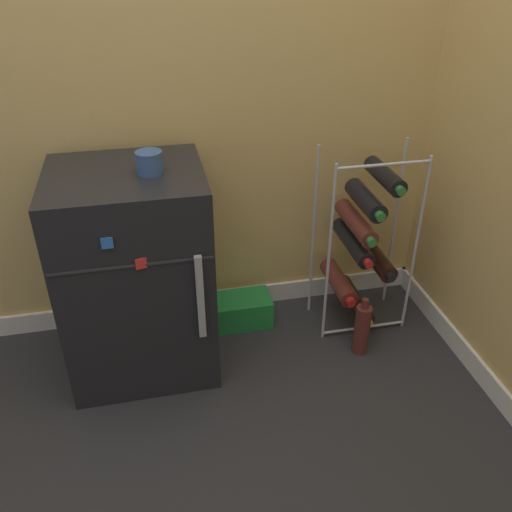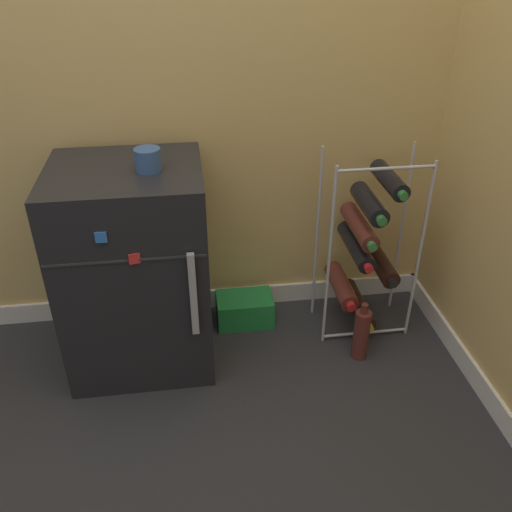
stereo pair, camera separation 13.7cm
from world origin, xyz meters
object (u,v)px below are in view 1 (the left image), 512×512
Objects in this scene: soda_box at (243,310)px; fridge_top_cup at (149,163)px; mini_fridge at (137,274)px; wine_rack at (360,244)px; loose_bottle_floor at (362,329)px.

soda_box is 0.86m from fridge_top_cup.
wine_rack is (0.90, 0.06, -0.02)m from mini_fridge.
loose_bottle_floor is (0.43, -0.29, 0.05)m from soda_box.
fridge_top_cup is at bearing -152.56° from soda_box.
mini_fridge is at bearing -175.89° from wine_rack.
mini_fridge is 3.09× the size of loose_bottle_floor.
fridge_top_cup reaches higher than loose_bottle_floor.
wine_rack is 0.93m from fridge_top_cup.
mini_fridge is at bearing -160.84° from soda_box.
soda_box is at bearing 145.87° from loose_bottle_floor.
soda_box is 0.93× the size of loose_bottle_floor.
fridge_top_cup is at bearing -173.60° from wine_rack.
fridge_top_cup is 0.34× the size of loose_bottle_floor.
mini_fridge is at bearing 163.62° from fridge_top_cup.
mini_fridge is 1.02× the size of wine_rack.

